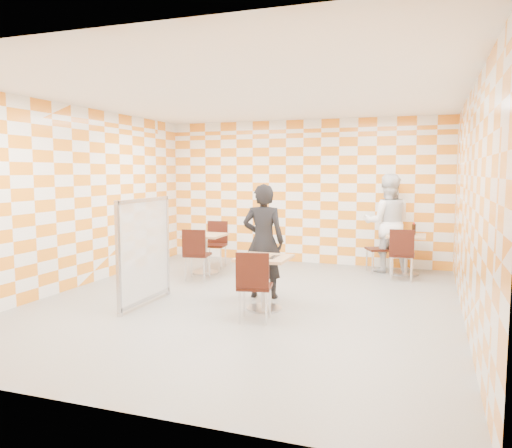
% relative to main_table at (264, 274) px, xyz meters
% --- Properties ---
extents(room_shell, '(7.00, 7.00, 7.00)m').
position_rel_main_table_xyz_m(room_shell, '(-0.38, 0.81, 0.99)').
color(room_shell, gray).
rests_on(room_shell, ground).
extents(main_table, '(0.70, 0.70, 0.75)m').
position_rel_main_table_xyz_m(main_table, '(0.00, 0.00, 0.00)').
color(main_table, tan).
rests_on(main_table, ground).
extents(second_table, '(0.70, 0.70, 0.75)m').
position_rel_main_table_xyz_m(second_table, '(1.76, 3.16, 0.00)').
color(second_table, tan).
rests_on(second_table, ground).
extents(empty_table, '(0.70, 0.70, 0.75)m').
position_rel_main_table_xyz_m(empty_table, '(-1.84, 2.01, 0.00)').
color(empty_table, tan).
rests_on(empty_table, ground).
extents(chair_main_front, '(0.49, 0.50, 0.92)m').
position_rel_main_table_xyz_m(chair_main_front, '(0.08, -0.65, 0.04)').
color(chair_main_front, black).
rests_on(chair_main_front, ground).
extents(chair_second_front, '(0.42, 0.43, 0.92)m').
position_rel_main_table_xyz_m(chair_second_front, '(1.72, 2.54, 0.04)').
color(chair_second_front, black).
rests_on(chair_second_front, ground).
extents(chair_second_side, '(0.57, 0.56, 0.92)m').
position_rel_main_table_xyz_m(chair_second_side, '(1.34, 3.21, 0.04)').
color(chair_second_side, black).
rests_on(chair_second_side, ground).
extents(chair_empty_near, '(0.48, 0.49, 0.92)m').
position_rel_main_table_xyz_m(chair_empty_near, '(-1.71, 1.35, 0.04)').
color(chair_empty_near, black).
rests_on(chair_empty_near, ground).
extents(chair_empty_far, '(0.47, 0.48, 0.92)m').
position_rel_main_table_xyz_m(chair_empty_far, '(-1.90, 2.68, 0.04)').
color(chair_empty_far, black).
rests_on(chair_empty_far, ground).
extents(partition, '(0.08, 1.38, 1.55)m').
position_rel_main_table_xyz_m(partition, '(-1.71, -0.31, 0.28)').
color(partition, white).
rests_on(partition, ground).
extents(man_dark, '(0.69, 0.51, 1.74)m').
position_rel_main_table_xyz_m(man_dark, '(-0.22, 0.64, 0.36)').
color(man_dark, black).
rests_on(man_dark, ground).
extents(man_white, '(1.02, 0.86, 1.88)m').
position_rel_main_table_xyz_m(man_white, '(1.40, 3.31, 0.43)').
color(man_white, white).
rests_on(man_white, ground).
extents(pizza_on_foil, '(0.40, 0.40, 0.04)m').
position_rel_main_table_xyz_m(pizza_on_foil, '(-0.00, -0.02, 0.26)').
color(pizza_on_foil, silver).
rests_on(pizza_on_foil, main_table).
extents(sport_bottle, '(0.06, 0.06, 0.20)m').
position_rel_main_table_xyz_m(sport_bottle, '(1.57, 3.26, 0.33)').
color(sport_bottle, white).
rests_on(sport_bottle, second_table).
extents(soda_bottle, '(0.07, 0.07, 0.23)m').
position_rel_main_table_xyz_m(soda_bottle, '(1.89, 3.22, 0.34)').
color(soda_bottle, black).
rests_on(soda_bottle, second_table).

